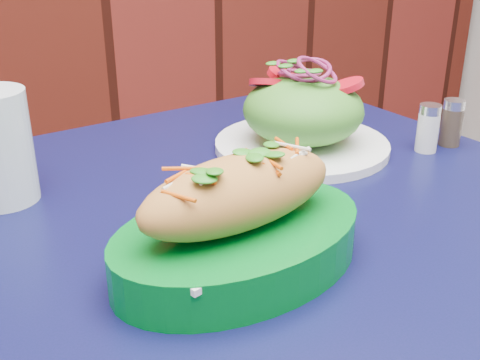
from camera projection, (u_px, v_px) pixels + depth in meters
cafe_table at (259, 294)px, 0.66m from camera, size 0.86×0.86×0.75m
banh_mi_basket at (239, 224)px, 0.53m from camera, size 0.27×0.19×0.12m
salad_plate at (303, 116)px, 0.80m from camera, size 0.24×0.24×0.12m
salt_shaker at (428, 128)px, 0.80m from camera, size 0.03×0.03×0.06m
pepper_shaker at (452, 123)px, 0.82m from camera, size 0.03×0.03×0.06m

